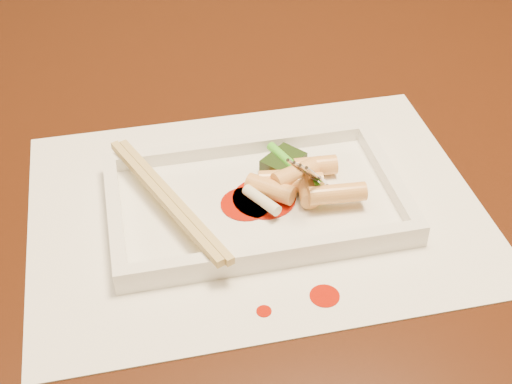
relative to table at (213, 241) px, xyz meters
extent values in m
cube|color=black|center=(0.00, 0.00, 0.08)|extent=(1.40, 0.90, 0.04)
cube|color=white|center=(0.03, -0.07, 0.10)|extent=(0.40, 0.30, 0.00)
cylinder|color=#A71304|center=(0.06, -0.19, 0.10)|extent=(0.02, 0.02, 0.00)
cylinder|color=#A71304|center=(0.01, -0.19, 0.10)|extent=(0.01, 0.01, 0.00)
cube|color=white|center=(0.03, -0.07, 0.11)|extent=(0.26, 0.16, 0.01)
cube|color=white|center=(0.03, 0.00, 0.12)|extent=(0.26, 0.01, 0.01)
cube|color=white|center=(0.03, -0.15, 0.12)|extent=(0.26, 0.01, 0.01)
cube|color=white|center=(-0.09, -0.07, 0.12)|extent=(0.01, 0.14, 0.01)
cube|color=white|center=(0.15, -0.07, 0.12)|extent=(0.01, 0.14, 0.01)
cube|color=black|center=(0.07, -0.03, 0.12)|extent=(0.05, 0.05, 0.01)
cylinder|color=#EAEACC|center=(0.03, -0.09, 0.12)|extent=(0.03, 0.04, 0.01)
cylinder|color=green|center=(0.07, -0.05, 0.12)|extent=(0.04, 0.08, 0.01)
cube|color=tan|center=(-0.05, -0.07, 0.13)|extent=(0.08, 0.18, 0.01)
cube|color=tan|center=(-0.04, -0.07, 0.13)|extent=(0.08, 0.18, 0.01)
cylinder|color=#A71304|center=(0.04, -0.07, 0.11)|extent=(0.06, 0.06, 0.00)
cylinder|color=#A71304|center=(0.02, -0.07, 0.11)|extent=(0.05, 0.05, 0.00)
cylinder|color=#F1C170|center=(0.07, -0.07, 0.12)|extent=(0.04, 0.02, 0.02)
cylinder|color=#F1C170|center=(0.08, -0.07, 0.12)|extent=(0.02, 0.04, 0.02)
cylinder|color=#F1C170|center=(0.10, -0.10, 0.13)|extent=(0.05, 0.02, 0.02)
cylinder|color=#F1C170|center=(0.06, -0.06, 0.12)|extent=(0.05, 0.02, 0.02)
cylinder|color=#F1C170|center=(0.04, -0.07, 0.12)|extent=(0.05, 0.04, 0.02)
cylinder|color=#F1C170|center=(0.07, -0.06, 0.13)|extent=(0.05, 0.03, 0.02)
cylinder|color=#F1C170|center=(0.09, -0.05, 0.12)|extent=(0.04, 0.02, 0.02)
camera|label=1|loc=(-0.07, -0.54, 0.52)|focal=50.00mm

